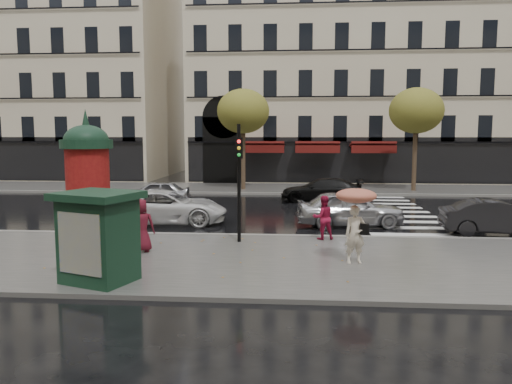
# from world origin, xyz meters

# --- Properties ---
(ground) EXTENTS (160.00, 160.00, 0.00)m
(ground) POSITION_xyz_m (0.00, 0.00, 0.00)
(ground) COLOR black
(ground) RESTS_ON ground
(near_sidewalk) EXTENTS (90.00, 7.00, 0.12)m
(near_sidewalk) POSITION_xyz_m (0.00, -0.50, 0.06)
(near_sidewalk) COLOR #474744
(near_sidewalk) RESTS_ON ground
(far_sidewalk) EXTENTS (90.00, 6.00, 0.12)m
(far_sidewalk) POSITION_xyz_m (0.00, 19.00, 0.06)
(far_sidewalk) COLOR #474744
(far_sidewalk) RESTS_ON ground
(near_kerb) EXTENTS (90.00, 0.25, 0.14)m
(near_kerb) POSITION_xyz_m (0.00, 3.00, 0.07)
(near_kerb) COLOR slate
(near_kerb) RESTS_ON ground
(far_kerb) EXTENTS (90.00, 0.25, 0.14)m
(far_kerb) POSITION_xyz_m (0.00, 16.00, 0.07)
(far_kerb) COLOR slate
(far_kerb) RESTS_ON ground
(zebra_crossing) EXTENTS (3.60, 11.75, 0.01)m
(zebra_crossing) POSITION_xyz_m (6.00, 9.60, 0.01)
(zebra_crossing) COLOR silver
(zebra_crossing) RESTS_ON ground
(bldg_far_corner) EXTENTS (26.00, 14.00, 22.90)m
(bldg_far_corner) POSITION_xyz_m (6.00, 30.00, 11.31)
(bldg_far_corner) COLOR #B7A88C
(bldg_far_corner) RESTS_ON ground
(bldg_far_left) EXTENTS (24.00, 14.00, 22.90)m
(bldg_far_left) POSITION_xyz_m (-22.00, 30.00, 11.31)
(bldg_far_left) COLOR #B7A88C
(bldg_far_left) RESTS_ON ground
(tree_far_left) EXTENTS (3.40, 3.40, 6.64)m
(tree_far_left) POSITION_xyz_m (-2.00, 18.00, 5.17)
(tree_far_left) COLOR #38281C
(tree_far_left) RESTS_ON ground
(tree_far_right) EXTENTS (3.40, 3.40, 6.64)m
(tree_far_right) POSITION_xyz_m (9.00, 18.00, 5.17)
(tree_far_right) COLOR #38281C
(tree_far_right) RESTS_ON ground
(woman_umbrella) EXTENTS (1.13, 1.13, 2.17)m
(woman_umbrella) POSITION_xyz_m (3.06, -0.74, 1.55)
(woman_umbrella) COLOR beige
(woman_umbrella) RESTS_ON near_sidewalk
(woman_red) EXTENTS (0.85, 0.73, 1.51)m
(woman_red) POSITION_xyz_m (2.35, 2.40, 0.87)
(woman_red) COLOR maroon
(woman_red) RESTS_ON near_sidewalk
(man_burgundy) EXTENTS (0.89, 0.68, 1.63)m
(man_burgundy) POSITION_xyz_m (-3.29, 0.11, 0.94)
(man_burgundy) COLOR #55111D
(man_burgundy) RESTS_ON near_sidewalk
(morris_column) EXTENTS (1.63, 1.63, 4.37)m
(morris_column) POSITION_xyz_m (-5.22, 0.82, 2.21)
(morris_column) COLOR black
(morris_column) RESTS_ON near_sidewalk
(traffic_light) EXTENTS (0.26, 0.37, 3.92)m
(traffic_light) POSITION_xyz_m (-0.47, 1.72, 2.49)
(traffic_light) COLOR black
(traffic_light) RESTS_ON near_sidewalk
(newsstand) EXTENTS (2.25, 2.08, 2.20)m
(newsstand) POSITION_xyz_m (-3.37, -3.00, 1.25)
(newsstand) COLOR black
(newsstand) RESTS_ON near_sidewalk
(car_silver) EXTENTS (4.44, 2.15, 1.46)m
(car_silver) POSITION_xyz_m (3.59, 5.60, 0.73)
(car_silver) COLOR #ACACB1
(car_silver) RESTS_ON ground
(car_darkgrey) EXTENTS (4.07, 1.68, 1.31)m
(car_darkgrey) POSITION_xyz_m (8.82, 4.20, 0.65)
(car_darkgrey) COLOR black
(car_darkgrey) RESTS_ON ground
(car_white) EXTENTS (5.25, 2.86, 1.40)m
(car_white) POSITION_xyz_m (-3.94, 5.54, 0.70)
(car_white) COLOR silver
(car_white) RESTS_ON ground
(car_black) EXTENTS (4.57, 2.06, 1.30)m
(car_black) POSITION_xyz_m (2.85, 12.97, 0.65)
(car_black) COLOR black
(car_black) RESTS_ON ground
(car_far_silver) EXTENTS (3.84, 1.87, 1.26)m
(car_far_silver) POSITION_xyz_m (-6.04, 11.36, 0.63)
(car_far_silver) COLOR #999A9E
(car_far_silver) RESTS_ON ground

